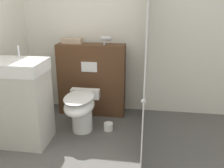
# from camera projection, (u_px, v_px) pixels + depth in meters

# --- Properties ---
(wall_back) EXTENTS (8.00, 0.06, 2.50)m
(wall_back) POSITION_uv_depth(u_px,v_px,m) (121.00, 27.00, 3.53)
(wall_back) COLOR silver
(wall_back) RESTS_ON ground_plane
(partition_panel) EXTENTS (0.96, 0.28, 1.03)m
(partition_panel) POSITION_uv_depth(u_px,v_px,m) (92.00, 80.00, 3.62)
(partition_panel) COLOR #51331E
(partition_panel) RESTS_ON ground_plane
(shower_glass) EXTENTS (0.04, 1.89, 1.93)m
(shower_glass) POSITION_uv_depth(u_px,v_px,m) (146.00, 65.00, 2.66)
(shower_glass) COLOR silver
(shower_glass) RESTS_ON ground_plane
(toilet) EXTENTS (0.38, 0.62, 0.52)m
(toilet) POSITION_uv_depth(u_px,v_px,m) (81.00, 108.00, 3.12)
(toilet) COLOR white
(toilet) RESTS_ON ground_plane
(sink_vanity) EXTENTS (0.65, 0.46, 1.14)m
(sink_vanity) POSITION_uv_depth(u_px,v_px,m) (19.00, 103.00, 2.86)
(sink_vanity) COLOR beige
(sink_vanity) RESTS_ON ground_plane
(hair_drier) EXTENTS (0.16, 0.06, 0.12)m
(hair_drier) POSITION_uv_depth(u_px,v_px,m) (107.00, 39.00, 3.35)
(hair_drier) COLOR #B7B7BC
(hair_drier) RESTS_ON partition_panel
(folded_towel) EXTENTS (0.28, 0.14, 0.07)m
(folded_towel) POSITION_uv_depth(u_px,v_px,m) (72.00, 41.00, 3.50)
(folded_towel) COLOR tan
(folded_towel) RESTS_ON partition_panel
(spare_toilet_roll) EXTENTS (0.12, 0.12, 0.10)m
(spare_toilet_roll) POSITION_uv_depth(u_px,v_px,m) (108.00, 127.00, 3.25)
(spare_toilet_roll) COLOR white
(spare_toilet_roll) RESTS_ON ground_plane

